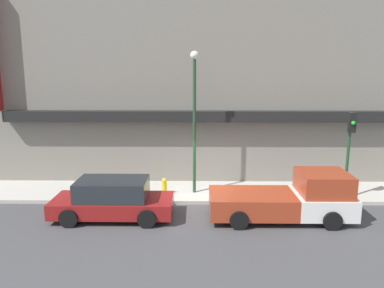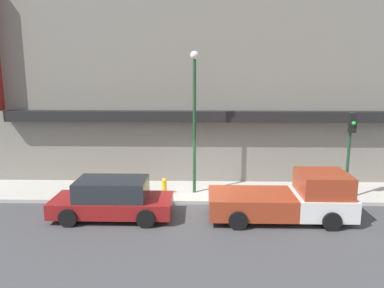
{
  "view_description": "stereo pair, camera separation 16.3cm",
  "coord_description": "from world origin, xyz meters",
  "px_view_note": "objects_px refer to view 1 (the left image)",
  "views": [
    {
      "loc": [
        -0.08,
        -14.81,
        5.51
      ],
      "look_at": [
        -0.3,
        1.15,
        2.35
      ],
      "focal_mm": 35.0,
      "sensor_mm": 36.0,
      "label": 1
    },
    {
      "loc": [
        0.08,
        -14.81,
        5.51
      ],
      "look_at": [
        -0.3,
        1.15,
        2.35
      ],
      "focal_mm": 35.0,
      "sensor_mm": 36.0,
      "label": 2
    }
  ],
  "objects_px": {
    "pickup_truck": "(290,199)",
    "parked_car": "(113,199)",
    "fire_hydrant": "(164,186)",
    "traffic_light": "(350,140)",
    "street_lamp": "(194,107)"
  },
  "relations": [
    {
      "from": "pickup_truck",
      "to": "parked_car",
      "type": "xyz_separation_m",
      "value": [
        -6.66,
        0.0,
        -0.06
      ]
    },
    {
      "from": "parked_car",
      "to": "fire_hydrant",
      "type": "distance_m",
      "value": 2.94
    },
    {
      "from": "fire_hydrant",
      "to": "traffic_light",
      "type": "bearing_deg",
      "value": -4.45
    },
    {
      "from": "parked_car",
      "to": "traffic_light",
      "type": "distance_m",
      "value": 9.8
    },
    {
      "from": "pickup_truck",
      "to": "street_lamp",
      "type": "distance_m",
      "value": 5.46
    },
    {
      "from": "pickup_truck",
      "to": "fire_hydrant",
      "type": "height_order",
      "value": "pickup_truck"
    },
    {
      "from": "pickup_truck",
      "to": "street_lamp",
      "type": "xyz_separation_m",
      "value": [
        -3.61,
        2.61,
        3.16
      ]
    },
    {
      "from": "street_lamp",
      "to": "traffic_light",
      "type": "height_order",
      "value": "street_lamp"
    },
    {
      "from": "parked_car",
      "to": "street_lamp",
      "type": "relative_size",
      "value": 0.73
    },
    {
      "from": "traffic_light",
      "to": "street_lamp",
      "type": "bearing_deg",
      "value": 172.37
    },
    {
      "from": "fire_hydrant",
      "to": "street_lamp",
      "type": "relative_size",
      "value": 0.12
    },
    {
      "from": "fire_hydrant",
      "to": "street_lamp",
      "type": "distance_m",
      "value": 3.69
    },
    {
      "from": "pickup_truck",
      "to": "street_lamp",
      "type": "relative_size",
      "value": 0.85
    },
    {
      "from": "traffic_light",
      "to": "parked_car",
      "type": "bearing_deg",
      "value": -169.48
    },
    {
      "from": "pickup_truck",
      "to": "fire_hydrant",
      "type": "bearing_deg",
      "value": 152.8
    }
  ]
}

